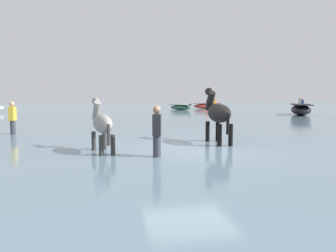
{
  "coord_description": "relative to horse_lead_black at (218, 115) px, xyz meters",
  "views": [
    {
      "loc": [
        -2.33,
        -9.06,
        1.93
      ],
      "look_at": [
        -0.25,
        1.86,
        0.84
      ],
      "focal_mm": 35.35,
      "sensor_mm": 36.0,
      "label": 1
    }
  ],
  "objects": [
    {
      "name": "person_wading_close",
      "position": [
        -2.27,
        -1.92,
        -0.39
      ],
      "size": [
        0.27,
        0.36,
        1.63
      ],
      "color": "#383842",
      "rests_on": "ground"
    },
    {
      "name": "horse_trailing_grey",
      "position": [
        -3.63,
        -0.96,
        -0.18
      ],
      "size": [
        0.74,
        1.69,
        1.83
      ],
      "color": "gray",
      "rests_on": "ground"
    },
    {
      "name": "ground_plane",
      "position": [
        -1.21,
        -1.0,
        -1.26
      ],
      "size": [
        120.0,
        120.0,
        0.0
      ],
      "primitive_type": "plane",
      "color": "#756B56"
    },
    {
      "name": "boat_near_starboard",
      "position": [
        7.2,
        23.86,
        -0.63
      ],
      "size": [
        3.0,
        0.96,
        1.04
      ],
      "color": "#BC382D",
      "rests_on": "water_surface"
    },
    {
      "name": "horse_lead_black",
      "position": [
        0.0,
        0.0,
        0.0
      ],
      "size": [
        0.58,
        1.95,
        2.13
      ],
      "color": "black",
      "rests_on": "ground"
    },
    {
      "name": "person_onlooker_left",
      "position": [
        -7.11,
        3.72,
        -0.39
      ],
      "size": [
        0.24,
        0.35,
        1.63
      ],
      "color": "#383842",
      "rests_on": "ground"
    },
    {
      "name": "boat_near_port",
      "position": [
        10.84,
        12.33,
        -0.52
      ],
      "size": [
        2.96,
        4.08,
        1.27
      ],
      "color": "black",
      "rests_on": "water_surface"
    },
    {
      "name": "water_surface",
      "position": [
        -1.21,
        9.0,
        -1.09
      ],
      "size": [
        90.0,
        90.0,
        0.34
      ],
      "primitive_type": "cube",
      "color": "slate",
      "rests_on": "ground"
    },
    {
      "name": "boat_distant_west",
      "position": [
        3.72,
        21.51,
        -0.67
      ],
      "size": [
        2.19,
        2.52,
        0.64
      ],
      "color": "#337556",
      "rests_on": "water_surface"
    }
  ]
}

